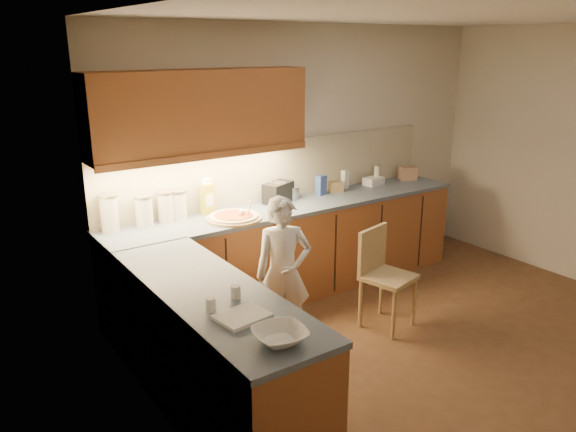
# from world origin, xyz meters

# --- Properties ---
(room) EXTENTS (4.54, 4.50, 2.62)m
(room) POSITION_xyz_m (0.00, 0.00, 1.68)
(room) COLOR #52321C
(room) RESTS_ON ground
(l_counter) EXTENTS (3.77, 2.62, 0.92)m
(l_counter) POSITION_xyz_m (-0.92, 1.25, 0.46)
(l_counter) COLOR #9A572C
(l_counter) RESTS_ON ground
(backsplash) EXTENTS (3.75, 0.02, 0.58)m
(backsplash) POSITION_xyz_m (-0.38, 1.99, 1.21)
(backsplash) COLOR #BCB292
(backsplash) RESTS_ON l_counter
(upper_cabinets) EXTENTS (1.95, 0.36, 0.73)m
(upper_cabinets) POSITION_xyz_m (-1.27, 1.82, 1.85)
(upper_cabinets) COLOR #9A572C
(upper_cabinets) RESTS_ON ground
(pizza_on_board) EXTENTS (0.49, 0.49, 0.20)m
(pizza_on_board) POSITION_xyz_m (-1.10, 1.60, 0.94)
(pizza_on_board) COLOR tan
(pizza_on_board) RESTS_ON l_counter
(child) EXTENTS (0.54, 0.46, 1.26)m
(child) POSITION_xyz_m (-1.04, 0.92, 0.63)
(child) COLOR white
(child) RESTS_ON ground
(wooden_chair) EXTENTS (0.48, 0.48, 0.88)m
(wooden_chair) POSITION_xyz_m (-0.14, 0.71, 0.51)
(wooden_chair) COLOR tan
(wooden_chair) RESTS_ON ground
(mixing_bowl) EXTENTS (0.31, 0.31, 0.07)m
(mixing_bowl) POSITION_xyz_m (-1.95, -0.39, 0.95)
(mixing_bowl) COLOR white
(mixing_bowl) RESTS_ON l_counter
(canister_a) EXTENTS (0.16, 0.16, 0.31)m
(canister_a) POSITION_xyz_m (-2.10, 1.89, 1.08)
(canister_a) COLOR beige
(canister_a) RESTS_ON l_counter
(canister_b) EXTENTS (0.15, 0.15, 0.27)m
(canister_b) POSITION_xyz_m (-1.82, 1.86, 1.06)
(canister_b) COLOR silver
(canister_b) RESTS_ON l_counter
(canister_c) EXTENTS (0.14, 0.14, 0.27)m
(canister_c) POSITION_xyz_m (-1.62, 1.88, 1.06)
(canister_c) COLOR silver
(canister_c) RESTS_ON l_counter
(canister_d) EXTENTS (0.16, 0.16, 0.26)m
(canister_d) POSITION_xyz_m (-1.49, 1.90, 1.05)
(canister_d) COLOR silver
(canister_d) RESTS_ON l_counter
(oil_jug) EXTENTS (0.13, 0.11, 0.33)m
(oil_jug) POSITION_xyz_m (-1.21, 1.89, 1.07)
(oil_jug) COLOR #ADA622
(oil_jug) RESTS_ON l_counter
(toaster) EXTENTS (0.35, 0.27, 0.20)m
(toaster) POSITION_xyz_m (-0.47, 1.85, 1.02)
(toaster) COLOR black
(toaster) RESTS_ON l_counter
(steel_pot) EXTENTS (0.17, 0.17, 0.13)m
(steel_pot) POSITION_xyz_m (-0.29, 1.88, 0.98)
(steel_pot) COLOR #A4A4A8
(steel_pot) RESTS_ON l_counter
(blue_box) EXTENTS (0.11, 0.09, 0.20)m
(blue_box) POSITION_xyz_m (0.05, 1.83, 1.02)
(blue_box) COLOR #354FA1
(blue_box) RESTS_ON l_counter
(card_box_a) EXTENTS (0.18, 0.15, 0.11)m
(card_box_a) POSITION_xyz_m (0.25, 1.84, 0.97)
(card_box_a) COLOR #9E8155
(card_box_a) RESTS_ON l_counter
(white_bottle) EXTENTS (0.07, 0.07, 0.19)m
(white_bottle) POSITION_xyz_m (0.42, 1.90, 1.02)
(white_bottle) COLOR silver
(white_bottle) RESTS_ON l_counter
(flat_pack) EXTENTS (0.22, 0.16, 0.08)m
(flat_pack) POSITION_xyz_m (0.78, 1.83, 0.96)
(flat_pack) COLOR white
(flat_pack) RESTS_ON l_counter
(tall_jar) EXTENTS (0.07, 0.07, 0.21)m
(tall_jar) POSITION_xyz_m (0.86, 1.87, 1.03)
(tall_jar) COLOR silver
(tall_jar) RESTS_ON l_counter
(card_box_b) EXTENTS (0.23, 0.21, 0.15)m
(card_box_b) POSITION_xyz_m (1.27, 1.81, 0.99)
(card_box_b) COLOR tan
(card_box_b) RESTS_ON l_counter
(dough_cloth) EXTENTS (0.31, 0.26, 0.02)m
(dough_cloth) POSITION_xyz_m (-1.98, -0.05, 0.93)
(dough_cloth) COLOR silver
(dough_cloth) RESTS_ON l_counter
(spice_jar_a) EXTENTS (0.08, 0.08, 0.08)m
(spice_jar_a) POSITION_xyz_m (-2.08, 0.13, 0.96)
(spice_jar_a) COLOR white
(spice_jar_a) RESTS_ON l_counter
(spice_jar_b) EXTENTS (0.06, 0.06, 0.08)m
(spice_jar_b) POSITION_xyz_m (-1.88, 0.20, 0.96)
(spice_jar_b) COLOR silver
(spice_jar_b) RESTS_ON l_counter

